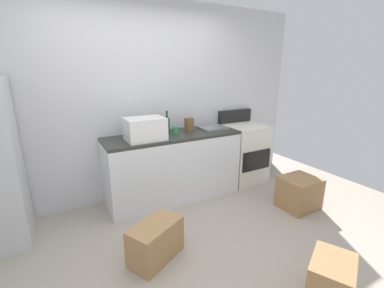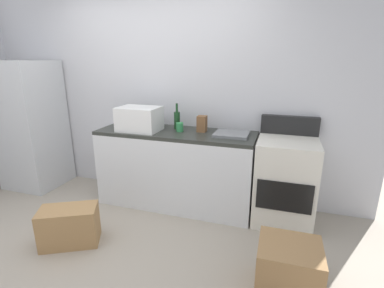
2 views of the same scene
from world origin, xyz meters
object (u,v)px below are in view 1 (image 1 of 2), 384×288
microwave (145,129)px  coffee_mug (176,130)px  cardboard_box_small (330,283)px  wine_bottle (167,125)px  cardboard_box_large (299,193)px  knife_block (189,124)px  stove_oven (243,152)px  cardboard_box_medium (156,241)px

microwave → coffee_mug: size_ratio=4.60×
cardboard_box_small → wine_bottle: bearing=97.7°
cardboard_box_large → cardboard_box_small: cardboard_box_large is taller
coffee_mug → cardboard_box_small: coffee_mug is taller
knife_block → stove_oven: bearing=-4.5°
wine_bottle → cardboard_box_small: size_ratio=0.76×
microwave → wine_bottle: bearing=28.5°
knife_block → microwave: bearing=-166.5°
microwave → cardboard_box_medium: bearing=-105.8°
microwave → wine_bottle: size_ratio=1.53×
wine_bottle → cardboard_box_large: 1.93m
stove_oven → coffee_mug: bearing=179.7°
microwave → knife_block: microwave is taller
cardboard_box_small → knife_block: bearing=89.8°
stove_oven → microwave: (-1.62, -0.09, 0.57)m
stove_oven → cardboard_box_medium: stove_oven is taller
cardboard_box_large → wine_bottle: bearing=138.1°
cardboard_box_medium → wine_bottle: bearing=60.9°
cardboard_box_medium → cardboard_box_small: bearing=-49.1°
cardboard_box_medium → stove_oven: bearing=29.1°
stove_oven → microwave: bearing=-176.7°
stove_oven → cardboard_box_large: (0.05, -1.06, -0.26)m
coffee_mug → cardboard_box_large: bearing=-40.8°
knife_block → cardboard_box_small: size_ratio=0.46×
stove_oven → cardboard_box_medium: (-1.90, -1.06, -0.28)m
microwave → stove_oven: bearing=3.3°
knife_block → cardboard_box_large: size_ratio=0.40×
microwave → cardboard_box_medium: microwave is taller
knife_block → cardboard_box_medium: 1.69m
cardboard_box_medium → microwave: bearing=74.2°
cardboard_box_large → cardboard_box_medium: bearing=-180.0°
microwave → cardboard_box_small: (0.68, -2.07, -0.84)m
microwave → cardboard_box_large: size_ratio=1.03×
stove_oven → cardboard_box_medium: size_ratio=2.14×
stove_oven → knife_block: bearing=175.5°
wine_bottle → knife_block: size_ratio=1.67×
cardboard_box_medium → cardboard_box_small: (0.96, -1.10, 0.01)m
cardboard_box_small → cardboard_box_large: bearing=48.0°
stove_oven → knife_block: 1.07m
wine_bottle → cardboard_box_medium: bearing=-119.1°
knife_block → cardboard_box_large: knife_block is taller
stove_oven → coffee_mug: stove_oven is taller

